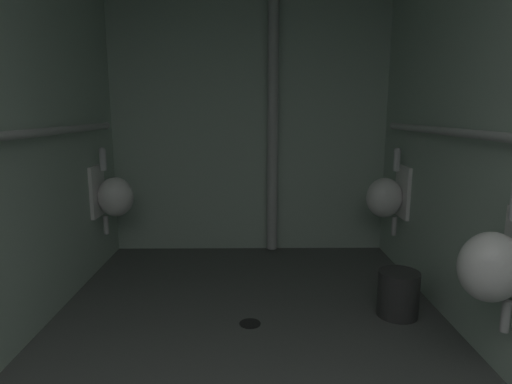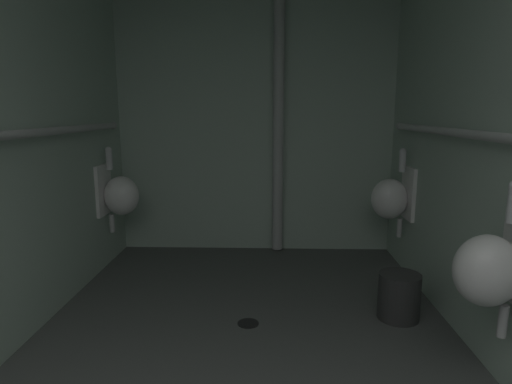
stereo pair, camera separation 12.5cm
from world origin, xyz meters
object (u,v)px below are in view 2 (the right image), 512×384
Objects in this scene: urinal_left_mid at (119,194)px; waste_bin at (399,296)px; floor_drain at (248,323)px; urinal_right_far at (392,197)px; urinal_right_mid at (492,268)px; standpipe_back_wall at (279,111)px.

urinal_left_mid is 2.44× the size of waste_bin.
urinal_left_mid reaches higher than floor_drain.
floor_drain is (-1.16, -0.97, -0.65)m from urinal_right_far.
urinal_right_mid reaches higher than waste_bin.
urinal_right_mid is 0.95m from waste_bin.
waste_bin is at bearing -23.05° from urinal_left_mid.
standpipe_back_wall is 8.65× the size of waste_bin.
urinal_right_far is 2.44× the size of waste_bin.
waste_bin is (2.18, -0.93, -0.50)m from urinal_left_mid.
standpipe_back_wall is (-0.95, 2.17, 0.71)m from urinal_right_mid.
urinal_left_mid is at bearing 178.41° from urinal_right_far.
standpipe_back_wall is at bearing 151.40° from urinal_right_far.
standpipe_back_wall reaches higher than urinal_right_far.
floor_drain is at bearing -173.62° from waste_bin.
urinal_right_far is 1.30m from standpipe_back_wall.
waste_bin is at bearing 101.70° from urinal_right_mid.
urinal_right_far is 1.01m from waste_bin.
urinal_right_mid is at bearing -90.00° from urinal_right_far.
urinal_right_far reaches higher than floor_drain.
standpipe_back_wall is 19.14× the size of floor_drain.
urinal_right_mid is 2.47m from standpipe_back_wall.
urinal_right_mid is 0.28× the size of standpipe_back_wall.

